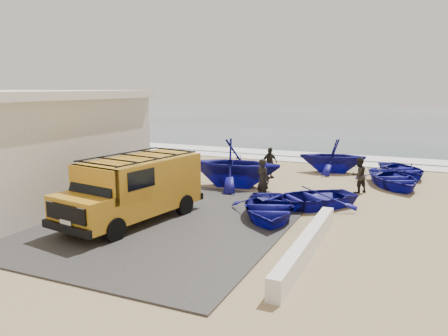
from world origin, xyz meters
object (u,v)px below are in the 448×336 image
(boat_far_left, at_px, (333,156))
(boat_far_right, at_px, (403,170))
(building, at_px, (0,146))
(fisherman_middle, at_px, (359,175))
(boat_mid_left, at_px, (235,163))
(fisherman_front, at_px, (263,180))
(fisherman_back, at_px, (270,163))
(boat_near_left, at_px, (268,208))
(boat_mid_right, at_px, (393,179))
(boat_near_right, at_px, (309,198))
(parapet, at_px, (307,245))
(van, at_px, (134,187))

(boat_far_left, xyz_separation_m, boat_far_right, (3.45, 0.32, -0.53))
(building, relative_size, fisherman_middle, 6.14)
(boat_mid_left, height_order, fisherman_front, boat_mid_left)
(fisherman_back, bearing_deg, boat_near_left, -124.96)
(boat_near_left, bearing_deg, fisherman_middle, 45.00)
(boat_far_right, relative_size, fisherman_middle, 2.24)
(boat_near_left, xyz_separation_m, boat_mid_left, (-2.92, 4.07, 0.71))
(boat_mid_right, height_order, fisherman_front, fisherman_front)
(boat_mid_left, relative_size, boat_mid_right, 1.09)
(fisherman_front, bearing_deg, boat_near_right, -161.15)
(boat_mid_left, xyz_separation_m, fisherman_back, (0.85, 2.44, -0.32))
(parapet, distance_m, boat_far_left, 12.14)
(fisherman_middle, bearing_deg, fisherman_front, -6.60)
(van, xyz_separation_m, boat_mid_right, (7.64, 8.95, -0.80))
(boat_near_left, xyz_separation_m, fisherman_back, (-2.07, 6.51, 0.39))
(boat_far_right, bearing_deg, parapet, -130.81)
(boat_mid_right, distance_m, boat_far_right, 2.77)
(van, distance_m, boat_near_right, 6.41)
(parapet, relative_size, fisherman_back, 3.91)
(van, bearing_deg, boat_near_left, 37.22)
(boat_near_right, distance_m, boat_mid_left, 4.50)
(parapet, bearing_deg, boat_far_right, 80.87)
(van, xyz_separation_m, boat_near_left, (3.98, 2.09, -0.81))
(van, relative_size, boat_mid_left, 1.31)
(boat_mid_right, height_order, fisherman_middle, fisherman_middle)
(boat_near_right, relative_size, fisherman_middle, 2.38)
(boat_mid_left, bearing_deg, parapet, -150.72)
(boat_near_right, bearing_deg, boat_mid_left, -162.70)
(fisherman_middle, bearing_deg, boat_far_right, -158.29)
(boat_near_left, distance_m, boat_far_right, 10.40)
(boat_near_left, relative_size, boat_mid_left, 0.89)
(fisherman_front, relative_size, fisherman_middle, 1.11)
(boat_near_left, distance_m, boat_mid_right, 7.78)
(boat_far_right, height_order, fisherman_front, fisherman_front)
(boat_mid_left, xyz_separation_m, boat_far_right, (6.88, 5.55, -0.73))
(boat_far_left, xyz_separation_m, fisherman_front, (-1.45, -7.11, -0.04))
(building, xyz_separation_m, boat_mid_right, (14.18, 8.60, -1.77))
(parapet, distance_m, boat_mid_right, 9.75)
(van, bearing_deg, boat_mid_left, 89.80)
(parapet, relative_size, boat_near_left, 1.64)
(boat_far_left, height_order, fisherman_front, boat_far_left)
(boat_mid_right, xyz_separation_m, fisherman_middle, (-1.32, -1.74, 0.37))
(fisherman_front, bearing_deg, building, 48.86)
(boat_far_right, bearing_deg, boat_near_left, -144.05)
(boat_near_right, distance_m, boat_far_left, 7.41)
(building, distance_m, boat_far_right, 18.49)
(building, height_order, fisherman_middle, building)
(boat_near_left, bearing_deg, boat_mid_left, 105.22)
(van, distance_m, boat_far_left, 12.24)
(boat_near_left, bearing_deg, boat_near_right, 42.85)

